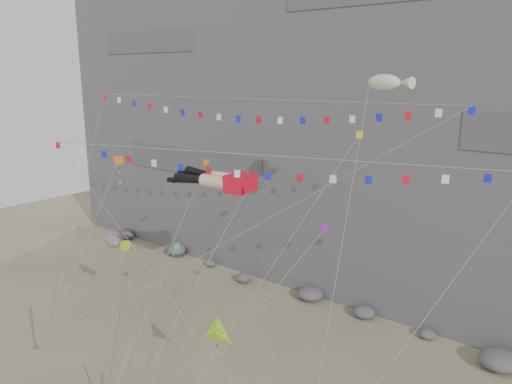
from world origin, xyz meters
TOP-DOWN VIEW (x-y plane):
  - ground at (0.00, 0.00)m, footprint 120.00×120.00m
  - cliff at (0.00, 32.00)m, footprint 80.00×28.00m
  - talus_boulders at (0.00, 17.00)m, footprint 60.00×3.00m
  - anchor_pole_left at (-12.82, -5.18)m, footprint 0.12×0.12m
  - legs_kite at (-2.96, 6.98)m, footprint 9.40×16.30m
  - flag_banner_upper at (-1.47, 9.09)m, footprint 33.96×15.25m
  - flag_banner_lower at (2.84, 4.41)m, footprint 33.80×12.63m
  - harlequin_kite at (-12.14, 3.71)m, footprint 2.36×8.27m
  - fish_windsock at (-8.48, 0.08)m, footprint 8.15×6.22m
  - delta_kite at (5.68, -2.51)m, footprint 5.03×4.94m
  - blimp_windsock at (9.67, 10.53)m, footprint 4.93×14.88m
  - small_kite_a at (-6.27, 8.66)m, footprint 5.05×15.35m
  - small_kite_b at (8.61, 4.74)m, footprint 6.23×11.32m
  - small_kite_c at (-2.65, 1.74)m, footprint 2.01×8.88m
  - small_kite_d at (8.80, 8.33)m, footprint 5.38×16.64m

SIDE VIEW (x-z plane):
  - ground at x=0.00m, z-range 0.00..0.00m
  - talus_boulders at x=0.00m, z-range 0.00..1.20m
  - anchor_pole_left at x=-12.82m, z-range 0.00..3.87m
  - delta_kite at x=5.68m, z-range 2.27..11.15m
  - fish_windsock at x=-8.48m, z-range 2.96..14.98m
  - small_kite_c at x=-2.65m, z-range 2.91..15.38m
  - small_kite_b at x=8.61m, z-range 3.50..20.67m
  - legs_kite at x=-2.96m, z-range 3.52..23.83m
  - small_kite_a at x=-6.27m, z-range 3.65..24.75m
  - harlequin_kite at x=-12.14m, z-range 6.44..22.93m
  - flag_banner_lower at x=2.84m, z-range 6.40..27.01m
  - small_kite_d at x=8.80m, z-range 5.39..30.04m
  - flag_banner_upper at x=-1.47m, z-range 6.94..33.64m
  - blimp_windsock at x=9.67m, z-range 8.78..34.56m
  - cliff at x=0.00m, z-range 0.00..50.00m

